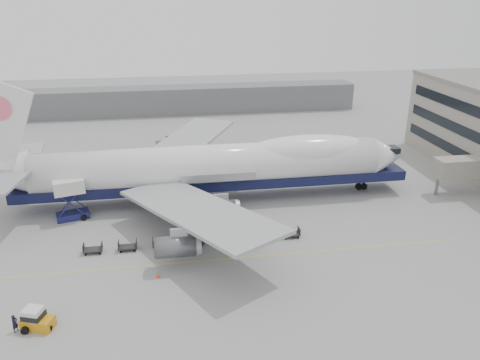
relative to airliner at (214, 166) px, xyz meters
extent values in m
plane|color=gray|center=(-0.64, -12.00, -5.62)|extent=(260.00, 260.00, 0.00)
cube|color=gold|center=(-0.64, -18.00, -5.62)|extent=(60.00, 0.15, 0.01)
cube|color=gray|center=(39.36, -4.00, -1.12)|extent=(9.00, 3.00, 3.00)
cylinder|color=slate|center=(35.36, -4.00, -4.12)|extent=(0.50, 0.50, 3.00)
cube|color=slate|center=(-10.64, 58.00, -2.12)|extent=(110.00, 8.00, 7.00)
cylinder|color=white|center=(-0.64, 0.00, 0.08)|extent=(52.00, 6.40, 6.40)
cube|color=#0E1235|center=(0.36, 0.00, -2.48)|extent=(60.00, 5.76, 1.50)
cone|color=white|center=(28.36, 0.00, 0.08)|extent=(6.00, 6.40, 6.40)
ellipsoid|color=white|center=(14.96, 0.00, 1.84)|extent=(20.67, 5.78, 4.56)
cube|color=#9EA0A3|center=(-3.64, -14.28, -0.52)|extent=(20.35, 26.74, 2.26)
cube|color=#9EA0A3|center=(-3.64, 14.28, -0.52)|extent=(20.35, 26.74, 2.26)
cylinder|color=#595B60|center=(-6.64, 19.00, -2.72)|extent=(4.80, 2.60, 2.60)
cylinder|color=#595B60|center=(-0.64, 10.00, -2.72)|extent=(4.80, 2.60, 2.60)
cylinder|color=#595B60|center=(-0.64, -10.00, -2.72)|extent=(4.80, 2.60, 2.60)
cylinder|color=#595B60|center=(-6.64, -19.00, -2.72)|extent=(4.80, 2.60, 2.60)
cylinder|color=slate|center=(24.36, 0.00, -4.37)|extent=(0.36, 0.36, 2.50)
cylinder|color=black|center=(24.36, 0.00, -5.07)|extent=(1.10, 0.45, 1.10)
cylinder|color=slate|center=(-3.64, -3.00, -4.37)|extent=(0.36, 0.36, 2.50)
cylinder|color=black|center=(-3.64, -3.00, -5.07)|extent=(1.10, 0.45, 1.10)
cylinder|color=slate|center=(-3.64, 3.00, -4.37)|extent=(0.36, 0.36, 2.50)
cylinder|color=black|center=(-3.64, 3.00, -5.07)|extent=(1.10, 0.45, 1.10)
cube|color=navy|center=(-20.89, -3.50, -5.13)|extent=(4.89, 3.24, 0.99)
cube|color=silver|center=(-20.89, -3.50, -0.62)|extent=(4.59, 3.32, 1.98)
cube|color=navy|center=(-20.89, -4.49, -2.82)|extent=(3.14, 0.94, 3.55)
cube|color=navy|center=(-20.89, -2.51, -2.82)|extent=(3.14, 0.94, 3.55)
cube|color=slate|center=(-20.89, -2.06, -0.62)|extent=(2.36, 1.60, 0.15)
cylinder|color=black|center=(-22.50, -4.40, -5.22)|extent=(0.81, 0.31, 0.81)
cylinder|color=black|center=(-22.50, -2.60, -5.22)|extent=(0.81, 0.31, 0.81)
cylinder|color=black|center=(-19.27, -4.40, -5.22)|extent=(0.81, 0.31, 0.81)
cylinder|color=black|center=(-19.27, -2.60, -5.22)|extent=(0.81, 0.31, 0.81)
cube|color=#C48412|center=(-20.25, -27.59, -5.04)|extent=(3.36, 2.51, 1.18)
cube|color=silver|center=(-20.56, -27.48, -3.97)|extent=(2.11, 1.98, 1.07)
cube|color=black|center=(-20.56, -27.48, -4.18)|extent=(2.25, 2.12, 0.53)
cylinder|color=black|center=(-21.32, -28.28, -5.25)|extent=(0.75, 0.32, 0.75)
cylinder|color=black|center=(-21.32, -26.89, -5.25)|extent=(0.75, 0.32, 0.75)
cylinder|color=black|center=(-19.18, -28.28, -5.25)|extent=(0.75, 0.32, 0.75)
cylinder|color=black|center=(-19.18, -26.89, -5.25)|extent=(0.75, 0.32, 0.75)
imported|color=black|center=(-22.25, -27.79, -4.69)|extent=(0.72, 0.81, 1.86)
cone|color=#F9440D|center=(-8.82, -20.65, -5.32)|extent=(0.39, 0.39, 0.61)
cube|color=#F9440D|center=(-8.82, -20.65, -5.61)|extent=(0.41, 0.41, 0.03)
cube|color=#2D2D30|center=(-16.82, -13.86, -5.17)|extent=(2.30, 1.35, 0.18)
cube|color=#2D2D30|center=(-17.92, -13.86, -4.77)|extent=(0.08, 1.35, 0.90)
cube|color=#2D2D30|center=(-15.72, -13.86, -4.77)|extent=(0.08, 1.35, 0.90)
cylinder|color=black|center=(-17.67, -14.41, -5.47)|extent=(0.30, 0.12, 0.30)
cylinder|color=black|center=(-17.67, -13.31, -5.47)|extent=(0.30, 0.12, 0.30)
cylinder|color=black|center=(-15.97, -14.41, -5.47)|extent=(0.30, 0.12, 0.30)
cylinder|color=black|center=(-15.97, -13.31, -5.47)|extent=(0.30, 0.12, 0.30)
cube|color=#2D2D30|center=(-12.57, -13.86, -5.17)|extent=(2.30, 1.35, 0.18)
cube|color=#2D2D30|center=(-13.67, -13.86, -4.77)|extent=(0.08, 1.35, 0.90)
cube|color=#2D2D30|center=(-11.47, -13.86, -4.77)|extent=(0.08, 1.35, 0.90)
cylinder|color=black|center=(-13.42, -14.41, -5.47)|extent=(0.30, 0.12, 0.30)
cylinder|color=black|center=(-13.42, -13.31, -5.47)|extent=(0.30, 0.12, 0.30)
cylinder|color=black|center=(-11.72, -14.41, -5.47)|extent=(0.30, 0.12, 0.30)
cylinder|color=black|center=(-11.72, -13.31, -5.47)|extent=(0.30, 0.12, 0.30)
cube|color=#2D2D30|center=(-8.32, -13.86, -5.17)|extent=(2.30, 1.35, 0.18)
cube|color=#2D2D30|center=(-9.42, -13.86, -4.77)|extent=(0.08, 1.35, 0.90)
cube|color=#2D2D30|center=(-7.22, -13.86, -4.77)|extent=(0.08, 1.35, 0.90)
cylinder|color=black|center=(-9.17, -14.41, -5.47)|extent=(0.30, 0.12, 0.30)
cylinder|color=black|center=(-9.17, -13.31, -5.47)|extent=(0.30, 0.12, 0.30)
cylinder|color=black|center=(-7.47, -14.41, -5.47)|extent=(0.30, 0.12, 0.30)
cylinder|color=black|center=(-7.47, -13.31, -5.47)|extent=(0.30, 0.12, 0.30)
cube|color=#2D2D30|center=(-4.06, -13.86, -5.17)|extent=(2.30, 1.35, 0.18)
cube|color=#2D2D30|center=(-5.16, -13.86, -4.77)|extent=(0.08, 1.35, 0.90)
cube|color=#2D2D30|center=(-2.96, -13.86, -4.77)|extent=(0.08, 1.35, 0.90)
cylinder|color=black|center=(-4.91, -14.41, -5.47)|extent=(0.30, 0.12, 0.30)
cylinder|color=black|center=(-4.91, -13.31, -5.47)|extent=(0.30, 0.12, 0.30)
cylinder|color=black|center=(-3.21, -14.41, -5.47)|extent=(0.30, 0.12, 0.30)
cylinder|color=black|center=(-3.21, -13.31, -5.47)|extent=(0.30, 0.12, 0.30)
cube|color=#2D2D30|center=(0.19, -13.86, -5.17)|extent=(2.30, 1.35, 0.18)
cube|color=#2D2D30|center=(-0.91, -13.86, -4.77)|extent=(0.08, 1.35, 0.90)
cube|color=#2D2D30|center=(1.29, -13.86, -4.77)|extent=(0.08, 1.35, 0.90)
cylinder|color=black|center=(-0.66, -14.41, -5.47)|extent=(0.30, 0.12, 0.30)
cylinder|color=black|center=(-0.66, -13.31, -5.47)|extent=(0.30, 0.12, 0.30)
cylinder|color=black|center=(1.04, -14.41, -5.47)|extent=(0.30, 0.12, 0.30)
cylinder|color=black|center=(1.04, -13.31, -5.47)|extent=(0.30, 0.12, 0.30)
cube|color=#2D2D30|center=(4.44, -13.86, -5.17)|extent=(2.30, 1.35, 0.18)
cube|color=#2D2D30|center=(3.34, -13.86, -4.77)|extent=(0.08, 1.35, 0.90)
cube|color=#2D2D30|center=(5.54, -13.86, -4.77)|extent=(0.08, 1.35, 0.90)
cylinder|color=black|center=(3.59, -14.41, -5.47)|extent=(0.30, 0.12, 0.30)
cylinder|color=black|center=(3.59, -13.31, -5.47)|extent=(0.30, 0.12, 0.30)
cylinder|color=black|center=(5.29, -14.41, -5.47)|extent=(0.30, 0.12, 0.30)
cylinder|color=black|center=(5.29, -13.31, -5.47)|extent=(0.30, 0.12, 0.30)
cube|color=#2D2D30|center=(8.69, -13.86, -5.17)|extent=(2.30, 1.35, 0.18)
cube|color=#2D2D30|center=(7.59, -13.86, -4.77)|extent=(0.08, 1.35, 0.90)
cube|color=#2D2D30|center=(9.79, -13.86, -4.77)|extent=(0.08, 1.35, 0.90)
cylinder|color=black|center=(7.84, -14.41, -5.47)|extent=(0.30, 0.12, 0.30)
cylinder|color=black|center=(7.84, -13.31, -5.47)|extent=(0.30, 0.12, 0.30)
cylinder|color=black|center=(9.54, -14.41, -5.47)|extent=(0.30, 0.12, 0.30)
cylinder|color=black|center=(9.54, -13.31, -5.47)|extent=(0.30, 0.12, 0.30)
camera|label=1|loc=(-6.78, -67.05, 24.73)|focal=35.00mm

